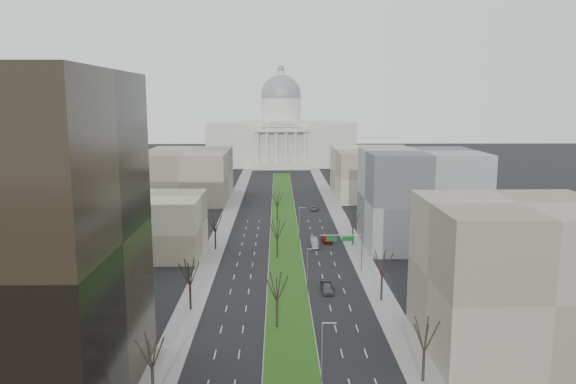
{
  "coord_description": "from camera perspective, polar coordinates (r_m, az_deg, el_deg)",
  "views": [
    {
      "loc": [
        -1.77,
        -46.22,
        36.69
      ],
      "look_at": [
        1.0,
        106.52,
        11.31
      ],
      "focal_mm": 35.0,
      "sensor_mm": 36.0,
      "label": 1
    }
  ],
  "objects": [
    {
      "name": "car_black",
      "position": [
        110.95,
        3.96,
        -9.47
      ],
      "size": [
        2.19,
        4.94,
        1.58
      ],
      "primitive_type": "imported",
      "rotation": [
        0.0,
        0.0,
        0.11
      ],
      "color": "black",
      "rests_on": "ground"
    },
    {
      "name": "box_van",
      "position": [
        141.86,
        2.72,
        -5.16
      ],
      "size": [
        1.64,
        6.91,
        1.92
      ],
      "primitive_type": "imported",
      "rotation": [
        0.0,
        0.0,
        0.0
      ],
      "color": "white",
      "rests_on": "ground"
    },
    {
      "name": "tree_right_near",
      "position": [
        76.9,
        13.73,
        -13.82
      ],
      "size": [
        5.16,
        5.16,
        9.29
      ],
      "color": "black",
      "rests_on": "ground"
    },
    {
      "name": "streetlamp_median_c",
      "position": [
        144.87,
        1.18,
        -3.28
      ],
      "size": [
        1.9,
        0.2,
        9.16
      ],
      "color": "gray",
      "rests_on": "ground"
    },
    {
      "name": "tree_right_mid",
      "position": [
        104.3,
        9.56,
        -7.15
      ],
      "size": [
        5.52,
        5.52,
        9.94
      ],
      "color": "black",
      "rests_on": "ground"
    },
    {
      "name": "tree_right_far",
      "position": [
        142.73,
        6.63,
        -2.83
      ],
      "size": [
        5.04,
        5.04,
        9.07
      ],
      "color": "black",
      "rests_on": "ground"
    },
    {
      "name": "building_far_left",
      "position": [
        210.7,
        -10.11,
        1.73
      ],
      "size": [
        30.0,
        40.0,
        18.0
      ],
      "primitive_type": "cube",
      "color": "gray",
      "rests_on": "ground"
    },
    {
      "name": "car_grey_far",
      "position": [
        187.12,
        2.72,
        -1.67
      ],
      "size": [
        3.02,
        5.17,
        1.35
      ],
      "primitive_type": "imported",
      "rotation": [
        0.0,
        0.0,
        -0.17
      ],
      "color": "#52555A",
      "rests_on": "ground"
    },
    {
      "name": "streetlamp_median_b",
      "position": [
        106.26,
        2.01,
        -8.03
      ],
      "size": [
        1.9,
        0.2,
        9.16
      ],
      "color": "gray",
      "rests_on": "ground"
    },
    {
      "name": "median",
      "position": [
        169.22,
        -0.42,
        -3.05
      ],
      "size": [
        8.0,
        222.03,
        0.2
      ],
      "color": "#999993",
      "rests_on": "ground"
    },
    {
      "name": "capitol",
      "position": [
        316.46,
        -0.72,
        5.74
      ],
      "size": [
        80.0,
        46.0,
        55.0
      ],
      "color": "beige",
      "rests_on": "ground"
    },
    {
      "name": "tree_median_b",
      "position": [
        129.66,
        -1.12,
        -3.81
      ],
      "size": [
        5.4,
        5.4,
        9.72
      ],
      "color": "black",
      "rests_on": "ground"
    },
    {
      "name": "tree_median_a",
      "position": [
        91.18,
        -1.14,
        -9.57
      ],
      "size": [
        5.4,
        5.4,
        9.72
      ],
      "color": "black",
      "rests_on": "ground"
    },
    {
      "name": "tree_left_mid",
      "position": [
        99.98,
        -9.97,
        -7.99
      ],
      "size": [
        5.4,
        5.4,
        9.72
      ],
      "color": "black",
      "rests_on": "ground"
    },
    {
      "name": "ground",
      "position": [
        170.23,
        -0.42,
        -3.01
      ],
      "size": [
        600.0,
        600.0,
        0.0
      ],
      "primitive_type": "plane",
      "color": "black",
      "rests_on": "ground"
    },
    {
      "name": "mast_arm_signs",
      "position": [
        121.16,
        6.26,
        -5.24
      ],
      "size": [
        9.12,
        0.24,
        8.09
      ],
      "color": "gray",
      "rests_on": "ground"
    },
    {
      "name": "tree_left_far",
      "position": [
        138.36,
        -7.43,
        -3.11
      ],
      "size": [
        5.28,
        5.28,
        9.5
      ],
      "color": "black",
      "rests_on": "ground"
    },
    {
      "name": "tree_median_c",
      "position": [
        168.85,
        -1.1,
        -0.7
      ],
      "size": [
        5.4,
        5.4,
        9.72
      ],
      "color": "black",
      "rests_on": "ground"
    },
    {
      "name": "sidewalk_left",
      "position": [
        146.73,
        -7.19,
        -5.09
      ],
      "size": [
        5.0,
        330.0,
        0.15
      ],
      "primitive_type": "cube",
      "color": "gray",
      "rests_on": "ground"
    },
    {
      "name": "building_far_right",
      "position": [
        216.17,
        8.77,
        1.96
      ],
      "size": [
        30.0,
        40.0,
        18.0
      ],
      "primitive_type": "cube",
      "color": "gray",
      "rests_on": "ground"
    },
    {
      "name": "streetlamp_median_a",
      "position": [
        73.7,
        3.51,
        -16.22
      ],
      "size": [
        1.9,
        0.2,
        9.16
      ],
      "color": "gray",
      "rests_on": "ground"
    },
    {
      "name": "car_red",
      "position": [
        145.8,
        3.92,
        -4.85
      ],
      "size": [
        2.96,
        5.53,
        1.53
      ],
      "primitive_type": "imported",
      "rotation": [
        0.0,
        0.0,
        0.16
      ],
      "color": "maroon",
      "rests_on": "ground"
    },
    {
      "name": "tree_left_near",
      "position": [
        72.57,
        -13.72,
        -15.34
      ],
      "size": [
        5.1,
        5.1,
        9.18
      ],
      "color": "black",
      "rests_on": "ground"
    },
    {
      "name": "building_tan_right",
      "position": [
        89.37,
        22.13,
        -7.99
      ],
      "size": [
        26.0,
        24.0,
        22.0
      ],
      "primitive_type": "cube",
      "color": "gray",
      "rests_on": "ground"
    },
    {
      "name": "building_grey_right",
      "position": [
        144.89,
        13.27,
        -0.63
      ],
      "size": [
        28.0,
        26.0,
        24.0
      ],
      "primitive_type": "cube",
      "color": "#5A5C5F",
      "rests_on": "ground"
    },
    {
      "name": "sidewalk_right",
      "position": [
        147.15,
        6.54,
        -5.04
      ],
      "size": [
        5.0,
        330.0,
        0.15
      ],
      "primitive_type": "cube",
      "color": "gray",
      "rests_on": "ground"
    },
    {
      "name": "building_beige_left",
      "position": [
        138.11,
        -14.11,
        -3.27
      ],
      "size": [
        26.0,
        22.0,
        14.0
      ],
      "primitive_type": "cube",
      "color": "gray",
      "rests_on": "ground"
    },
    {
      "name": "car_grey_near",
      "position": [
        109.31,
        4.02,
        -9.75
      ],
      "size": [
        2.04,
        4.82,
        1.63
      ],
      "primitive_type": "imported",
      "rotation": [
        0.0,
        0.0,
        0.02
      ],
      "color": "#515359",
      "rests_on": "ground"
    }
  ]
}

